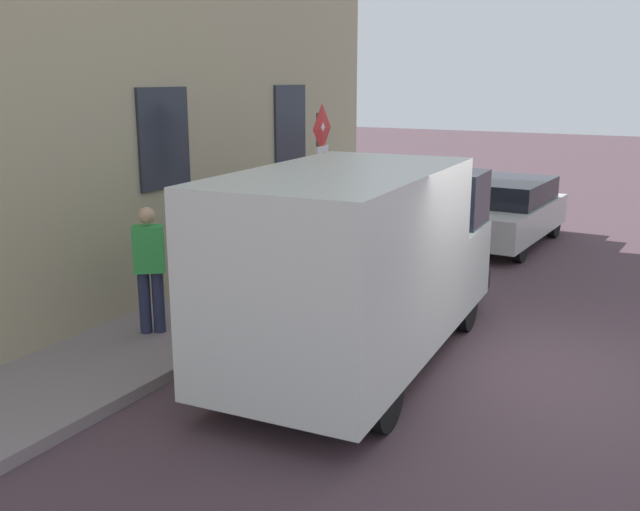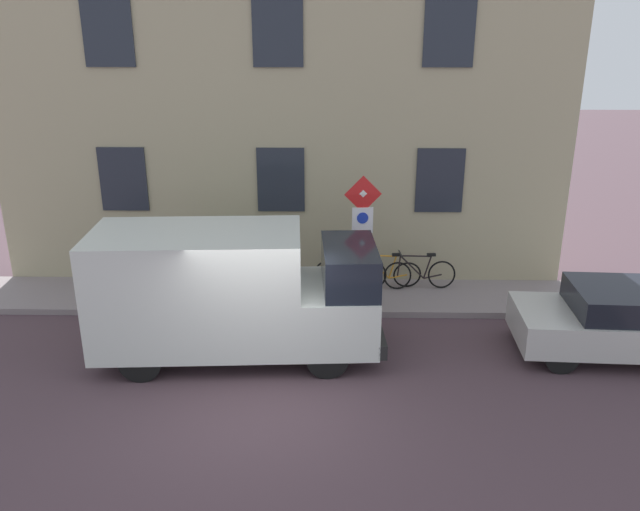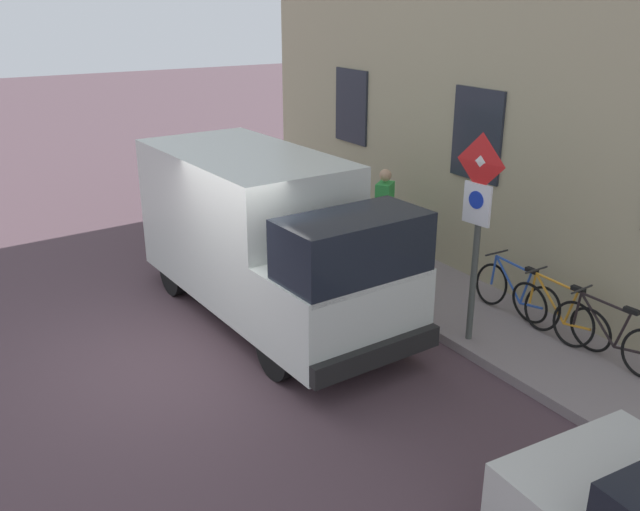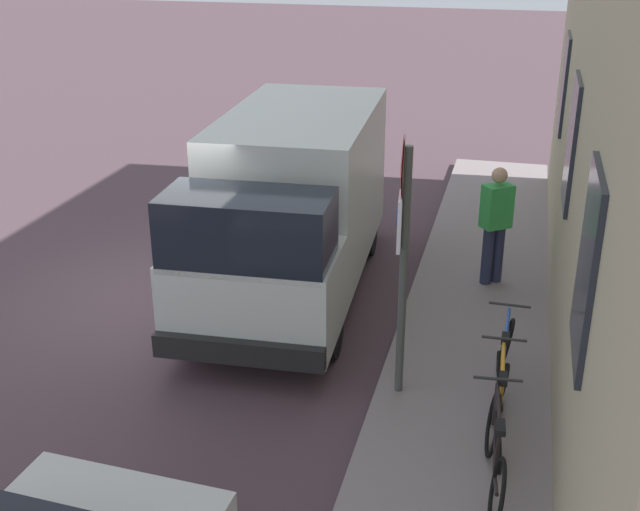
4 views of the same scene
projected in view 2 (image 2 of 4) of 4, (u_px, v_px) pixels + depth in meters
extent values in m
plane|color=#49363D|center=(261.00, 399.00, 10.91)|extent=(80.00, 80.00, 0.00)
cube|color=gray|center=(280.00, 297.00, 14.86)|extent=(1.91, 15.39, 0.14)
cube|color=tan|center=(281.00, 114.00, 14.73)|extent=(0.70, 13.39, 8.17)
cube|color=#232833|center=(440.00, 181.00, 14.82)|extent=(0.06, 1.10, 1.50)
cube|color=#232833|center=(281.00, 180.00, 14.88)|extent=(0.06, 1.10, 1.50)
cube|color=#232833|center=(123.00, 179.00, 14.95)|extent=(0.06, 1.10, 1.50)
cube|color=#232833|center=(449.00, 31.00, 13.71)|extent=(0.06, 1.10, 1.50)
cube|color=#232833|center=(278.00, 31.00, 13.78)|extent=(0.06, 1.10, 1.50)
cube|color=#232833|center=(108.00, 31.00, 13.84)|extent=(0.06, 1.10, 1.50)
cylinder|color=#474C47|center=(361.00, 247.00, 13.67)|extent=(0.09, 0.09, 2.81)
pyramid|color=silver|center=(363.00, 195.00, 13.20)|extent=(0.10, 0.50, 0.50)
pyramid|color=red|center=(363.00, 195.00, 13.21)|extent=(0.09, 0.56, 0.56)
cube|color=white|center=(362.00, 220.00, 13.41)|extent=(0.09, 0.44, 0.56)
cylinder|color=#1933B2|center=(363.00, 218.00, 13.36)|extent=(0.04, 0.24, 0.24)
cube|color=silver|center=(198.00, 288.00, 11.90)|extent=(2.21, 3.91, 2.18)
cube|color=silver|center=(338.00, 312.00, 12.17)|extent=(2.08, 1.51, 1.10)
cube|color=black|center=(349.00, 267.00, 11.87)|extent=(1.97, 1.09, 0.84)
cube|color=black|center=(376.00, 329.00, 12.32)|extent=(2.01, 0.27, 0.28)
cylinder|color=black|center=(323.00, 316.00, 13.16)|extent=(0.26, 0.77, 0.76)
cylinder|color=black|center=(327.00, 358.00, 11.50)|extent=(0.26, 0.77, 0.76)
cylinder|color=black|center=(160.00, 318.00, 13.04)|extent=(0.26, 0.77, 0.76)
cylinder|color=black|center=(140.00, 361.00, 11.39)|extent=(0.26, 0.77, 0.76)
cube|color=#BBBAB3|center=(623.00, 327.00, 12.21)|extent=(1.95, 4.08, 0.64)
cube|color=black|center=(638.00, 303.00, 12.03)|extent=(1.73, 2.48, 0.60)
cylinder|color=black|center=(561.00, 358.00, 11.67)|extent=(0.21, 0.61, 0.60)
cylinder|color=black|center=(540.00, 321.00, 13.12)|extent=(0.21, 0.61, 0.60)
torus|color=black|center=(398.00, 276.00, 15.02)|extent=(0.17, 0.67, 0.66)
torus|color=black|center=(442.00, 275.00, 15.09)|extent=(0.17, 0.67, 0.66)
cylinder|color=black|center=(412.00, 267.00, 14.97)|extent=(0.09, 0.60, 0.60)
cylinder|color=black|center=(416.00, 256.00, 14.88)|extent=(0.10, 0.73, 0.07)
cylinder|color=black|center=(427.00, 267.00, 15.00)|extent=(0.05, 0.19, 0.55)
cylinder|color=black|center=(433.00, 276.00, 15.09)|extent=(0.07, 0.43, 0.12)
cylinder|color=black|center=(399.00, 266.00, 14.94)|extent=(0.04, 0.09, 0.50)
cube|color=black|center=(431.00, 255.00, 14.90)|extent=(0.10, 0.21, 0.06)
cylinder|color=#262626|center=(401.00, 254.00, 14.84)|extent=(0.46, 0.07, 0.03)
torus|color=black|center=(363.00, 275.00, 15.06)|extent=(0.14, 0.66, 0.66)
torus|color=black|center=(407.00, 275.00, 15.07)|extent=(0.14, 0.66, 0.66)
cylinder|color=orange|center=(377.00, 267.00, 15.00)|extent=(0.06, 0.60, 0.60)
cylinder|color=orange|center=(381.00, 256.00, 14.90)|extent=(0.06, 0.73, 0.07)
cylinder|color=orange|center=(393.00, 267.00, 15.01)|extent=(0.04, 0.19, 0.55)
cylinder|color=orange|center=(398.00, 276.00, 15.09)|extent=(0.05, 0.43, 0.12)
cylinder|color=orange|center=(364.00, 265.00, 14.98)|extent=(0.04, 0.09, 0.50)
cube|color=black|center=(396.00, 255.00, 14.90)|extent=(0.09, 0.20, 0.06)
cylinder|color=#262626|center=(365.00, 253.00, 14.88)|extent=(0.46, 0.05, 0.03)
torus|color=black|center=(328.00, 274.00, 15.10)|extent=(0.18, 0.66, 0.66)
torus|color=black|center=(373.00, 275.00, 15.06)|extent=(0.18, 0.66, 0.66)
cylinder|color=#2852B6|center=(342.00, 266.00, 15.02)|extent=(0.05, 0.60, 0.60)
cylinder|color=#2852B6|center=(346.00, 255.00, 14.92)|extent=(0.05, 0.73, 0.07)
cylinder|color=#2852B6|center=(358.00, 267.00, 15.01)|extent=(0.04, 0.19, 0.55)
cylinder|color=#2852B6|center=(363.00, 276.00, 15.08)|extent=(0.04, 0.43, 0.12)
cylinder|color=#2852B6|center=(329.00, 264.00, 15.02)|extent=(0.04, 0.09, 0.50)
cube|color=black|center=(361.00, 255.00, 14.90)|extent=(0.08, 0.20, 0.06)
cylinder|color=#262626|center=(330.00, 253.00, 14.92)|extent=(0.46, 0.04, 0.03)
cylinder|color=#262B47|center=(219.00, 273.00, 14.91)|extent=(0.16, 0.16, 0.85)
cylinder|color=#262B47|center=(223.00, 276.00, 14.77)|extent=(0.16, 0.16, 0.85)
cube|color=green|center=(219.00, 244.00, 14.59)|extent=(0.48, 0.45, 0.62)
sphere|color=tan|center=(218.00, 225.00, 14.44)|extent=(0.22, 0.22, 0.22)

